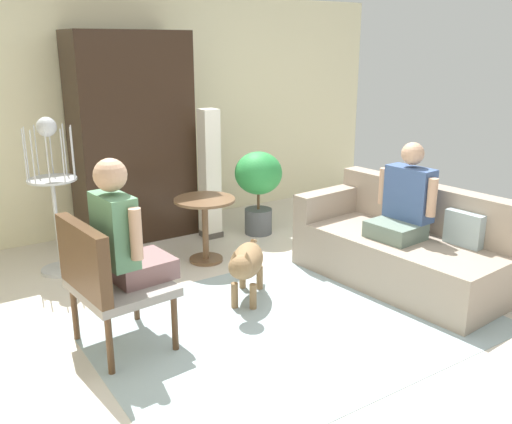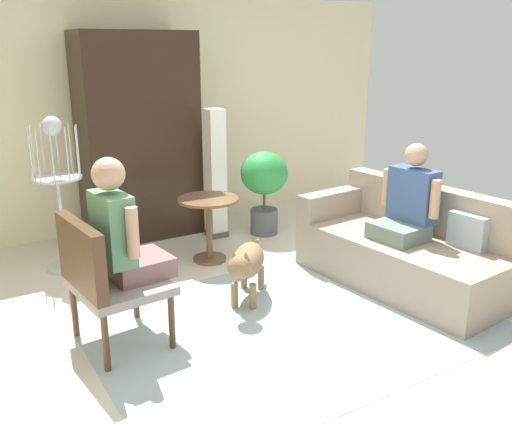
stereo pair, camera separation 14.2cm
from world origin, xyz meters
name	(u,v)px [view 1 (the left image)]	position (x,y,z in m)	size (l,w,h in m)	color
ground_plane	(284,314)	(0.00, 0.00, 0.00)	(7.09, 7.09, 0.00)	beige
back_wall	(137,114)	(0.00, 2.80, 1.27)	(6.51, 0.12, 2.54)	beige
area_rug	(290,322)	(-0.04, -0.13, 0.00)	(2.86, 2.12, 0.01)	#9EB2B7
couch	(401,248)	(1.25, -0.01, 0.30)	(1.01, 1.90, 0.83)	gray
armchair	(104,276)	(-1.31, 0.24, 0.55)	(0.63, 0.72, 0.93)	#4C331E
person_on_couch	(405,201)	(1.22, -0.05, 0.74)	(0.47, 0.57, 0.80)	slate
person_on_armchair	(123,234)	(-1.15, 0.25, 0.81)	(0.50, 0.53, 0.86)	#7B5959
round_end_table	(205,219)	(0.03, 1.32, 0.43)	(0.58, 0.58, 0.62)	brown
dog	(246,263)	(-0.11, 0.37, 0.33)	(0.62, 0.68, 0.53)	olive
bird_cage_stand	(53,190)	(-1.20, 1.83, 0.77)	(0.43, 0.43, 1.42)	silver
potted_plant	(258,181)	(0.92, 1.74, 0.59)	(0.51, 0.51, 0.91)	#4C5156
column_lamp	(210,175)	(0.43, 1.93, 0.68)	(0.20, 0.20, 1.38)	#4C4742
armoire_cabinet	(132,138)	(-0.23, 2.39, 1.07)	(1.20, 0.56, 2.14)	black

